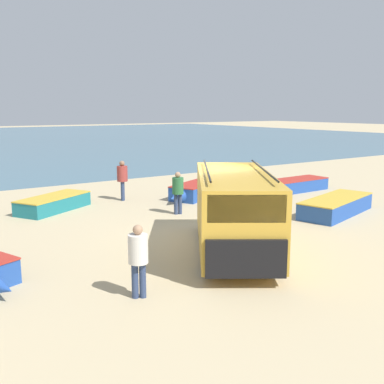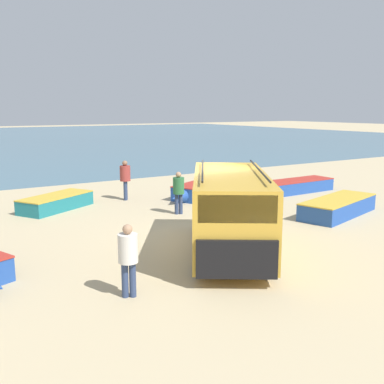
{
  "view_description": "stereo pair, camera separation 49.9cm",
  "coord_description": "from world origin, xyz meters",
  "views": [
    {
      "loc": [
        -7.89,
        -11.02,
        3.93
      ],
      "look_at": [
        0.9,
        2.13,
        1.0
      ],
      "focal_mm": 42.0,
      "sensor_mm": 36.0,
      "label": 1
    },
    {
      "loc": [
        -7.47,
        -11.29,
        3.93
      ],
      "look_at": [
        0.9,
        2.13,
        1.0
      ],
      "focal_mm": 42.0,
      "sensor_mm": 36.0,
      "label": 2
    }
  ],
  "objects": [
    {
      "name": "ground_plane",
      "position": [
        0.0,
        0.0,
        0.0
      ],
      "size": [
        200.0,
        200.0,
        0.0
      ],
      "primitive_type": "plane",
      "color": "tan"
    },
    {
      "name": "fisherman_3",
      "position": [
        0.28,
        6.65,
        1.04
      ],
      "size": [
        0.46,
        0.46,
        1.73
      ],
      "rotation": [
        0.0,
        0.0,
        5.79
      ],
      "color": "navy",
      "rests_on": "ground_plane"
    },
    {
      "name": "fishing_rowboat_4",
      "position": [
        8.22,
        4.07,
        0.3
      ],
      "size": [
        4.64,
        1.34,
        0.59
      ],
      "rotation": [
        0.0,
        0.0,
        0.02
      ],
      "color": "#234CA3",
      "rests_on": "ground_plane"
    },
    {
      "name": "fisherman_1",
      "position": [
        -3.86,
        -2.96,
        0.95
      ],
      "size": [
        0.42,
        0.42,
        1.59
      ],
      "rotation": [
        0.0,
        0.0,
        1.14
      ],
      "color": "navy",
      "rests_on": "ground_plane"
    },
    {
      "name": "fishing_rowboat_5",
      "position": [
        6.05,
        -0.19,
        0.32
      ],
      "size": [
        4.77,
        2.34,
        0.64
      ],
      "rotation": [
        0.0,
        0.0,
        0.27
      ],
      "color": "#234CA3",
      "rests_on": "ground_plane"
    },
    {
      "name": "fishing_rowboat_6",
      "position": [
        -2.72,
        6.4,
        0.29
      ],
      "size": [
        3.64,
        2.66,
        0.58
      ],
      "rotation": [
        0.0,
        0.0,
        0.54
      ],
      "color": "#1E757F",
      "rests_on": "ground_plane"
    },
    {
      "name": "parked_van",
      "position": [
        -0.27,
        -1.71,
        1.22
      ],
      "size": [
        4.5,
        5.47,
        2.36
      ],
      "rotation": [
        0.0,
        0.0,
        4.13
      ],
      "color": "gold",
      "rests_on": "ground_plane"
    },
    {
      "name": "fisherman_2",
      "position": [
        0.9,
        3.09,
        0.97
      ],
      "size": [
        0.42,
        0.42,
        1.62
      ],
      "rotation": [
        0.0,
        0.0,
        4.46
      ],
      "color": "navy",
      "rests_on": "ground_plane"
    },
    {
      "name": "fishing_rowboat_2",
      "position": [
        3.5,
        5.49,
        0.32
      ],
      "size": [
        4.29,
        2.79,
        0.65
      ],
      "rotation": [
        0.0,
        0.0,
        3.61
      ],
      "color": "#234CA3",
      "rests_on": "ground_plane"
    }
  ]
}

